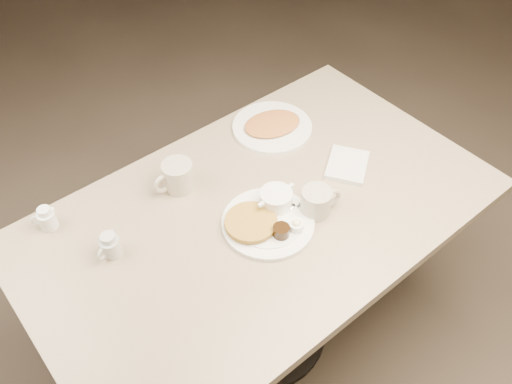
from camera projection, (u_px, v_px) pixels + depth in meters
room at (262, 25)px, 1.23m from camera, size 7.04×8.04×2.84m
diner_table at (260, 243)px, 1.83m from camera, size 1.50×0.90×0.75m
main_plate at (267, 217)px, 1.66m from camera, size 0.35×0.29×0.07m
coffee_mug_near at (317, 201)px, 1.67m from camera, size 0.15×0.12×0.09m
napkin at (347, 165)px, 1.83m from camera, size 0.21×0.20×0.02m
coffee_mug_far at (177, 177)px, 1.74m from camera, size 0.14×0.10×0.10m
creamer_left at (110, 246)px, 1.56m from camera, size 0.09×0.06×0.08m
creamer_right at (47, 219)px, 1.63m from camera, size 0.08×0.06×0.08m
hash_plate at (272, 126)px, 1.97m from camera, size 0.36×0.36×0.04m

